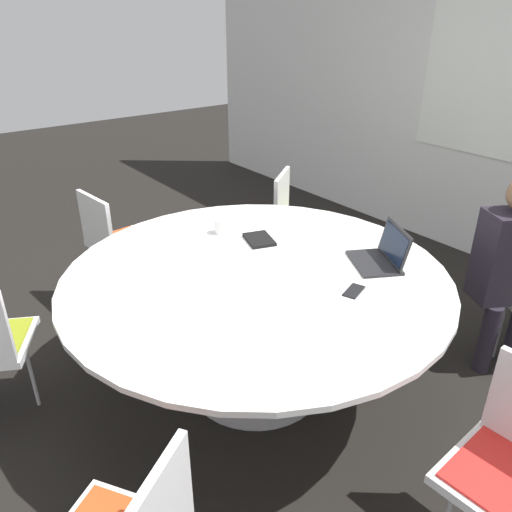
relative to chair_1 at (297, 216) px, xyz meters
name	(u,v)px	position (x,y,z in m)	size (l,w,h in m)	color
ground_plane	(256,381)	(0.90, -1.12, -0.51)	(16.00, 16.00, 0.00)	black
conference_table	(256,291)	(0.90, -1.12, 0.12)	(2.07, 2.07, 0.75)	#B7B7BC
chair_1	(297,216)	(0.00, 0.00, 0.00)	(0.60, 0.60, 0.86)	white
chair_2	(115,237)	(-0.52, -1.33, 0.00)	(0.48, 0.46, 0.86)	white
person_0	(511,261)	(1.64, 0.18, 0.19)	(0.37, 0.42, 1.21)	#231E28
laptop	(382,255)	(1.24, -0.50, 0.29)	(0.39, 0.37, 0.21)	#232326
spiral_notebook	(259,239)	(0.59, -0.85, 0.25)	(0.25, 0.21, 0.02)	black
coffee_cup	(221,226)	(0.35, -0.97, 0.28)	(0.08, 0.08, 0.09)	white
cell_phone	(354,291)	(1.36, -0.85, 0.24)	(0.11, 0.16, 0.01)	black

